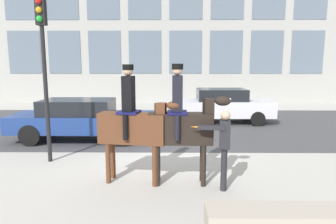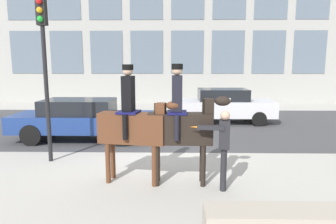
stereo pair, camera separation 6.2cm
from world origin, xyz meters
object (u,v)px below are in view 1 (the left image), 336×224
Objects in this scene: street_car_near_lane at (81,119)px; traffic_light at (43,54)px; street_car_far_lane at (223,105)px; pedestrian_bystander at (224,143)px; mounted_horse_companion at (182,124)px; mounted_horse_lead at (133,125)px.

traffic_light is (-0.18, -2.37, 2.13)m from street_car_near_lane.
pedestrian_bystander is at bearing -99.63° from street_car_far_lane.
mounted_horse_companion is 0.55× the size of street_car_near_lane.
mounted_horse_lead is 0.55× the size of street_car_near_lane.
pedestrian_bystander is at bearing -1.42° from mounted_horse_lead.
mounted_horse_companion reaches higher than pedestrian_bystander.
street_car_far_lane is (3.20, 7.09, -0.52)m from mounted_horse_lead.
mounted_horse_companion is at bearing -22.76° from traffic_light.
street_car_near_lane is (-2.32, 3.80, -0.56)m from mounted_horse_lead.
mounted_horse_companion is 0.98m from pedestrian_bystander.
pedestrian_bystander is 7.57m from street_car_far_lane.
mounted_horse_companion reaches higher than mounted_horse_lead.
mounted_horse_lead is 1.99m from pedestrian_bystander.
mounted_horse_companion is 5.17m from street_car_near_lane.
traffic_light is (-2.50, 1.43, 1.57)m from mounted_horse_lead.
mounted_horse_lead is 4.49m from street_car_near_lane.
traffic_light is (-5.70, -5.65, 2.09)m from street_car_far_lane.
traffic_light is at bearing 159.58° from mounted_horse_lead.
mounted_horse_companion is 0.61× the size of traffic_light.
mounted_horse_lead reaches higher than street_car_far_lane.
traffic_light is (-4.43, 1.80, 1.89)m from pedestrian_bystander.
mounted_horse_companion is at bearing 6.13° from mounted_horse_lead.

